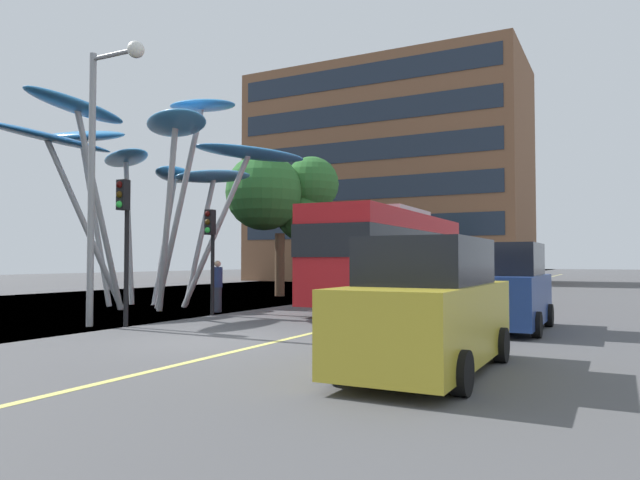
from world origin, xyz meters
The scene contains 11 objects.
ground centered at (-0.73, 0.00, -0.05)m, with size 120.00×240.00×0.10m.
red_bus centered at (0.28, 10.89, 2.04)m, with size 2.96×11.46×3.73m.
leaf_sculpture centered at (-7.94, 6.32, 5.79)m, with size 10.52×10.49×7.48m.
traffic_light_kerb_near centered at (-3.66, 1.11, 2.81)m, with size 0.28×0.42×3.89m.
traffic_light_kerb_far centered at (-3.62, 4.74, 2.46)m, with size 0.28×0.42×3.38m.
car_parked_near centered at (5.28, -1.19, 0.99)m, with size 1.93×4.55×2.11m.
car_parked_mid centered at (5.45, 5.12, 1.02)m, with size 1.91×4.12×2.19m.
street_lamp centered at (-4.16, 0.84, 4.78)m, with size 1.86×0.44×7.43m.
tree_pavement_near centered at (-7.07, 14.83, 4.99)m, with size 4.89×5.22×7.04m.
pedestrian centered at (-4.23, 5.90, 0.88)m, with size 0.34×0.34×1.75m.
backdrop_building centered at (-10.02, 37.91, 9.12)m, with size 23.18×11.62×18.23m.
Camera 1 is at (7.99, -10.17, 1.75)m, focal length 32.69 mm.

